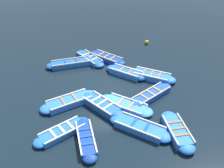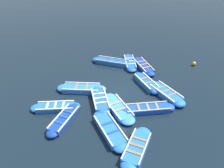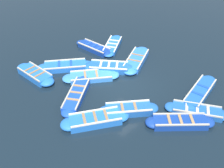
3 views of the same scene
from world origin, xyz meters
The scene contains 14 objects.
ground_plane centered at (0.00, 0.00, 0.00)m, with size 120.00×120.00×0.00m, color black.
boat_near_quay centered at (-1.72, -4.44, 0.17)m, with size 1.07×3.35×0.40m.
boat_drifting centered at (3.22, 1.05, 0.20)m, with size 3.45×2.62×0.46m.
boat_bow_out centered at (-0.63, -1.82, 0.21)m, with size 2.79×3.20×0.47m.
boat_stern_in centered at (-2.96, -3.75, 0.16)m, with size 3.25×2.36×0.37m.
boat_outer_left centered at (3.14, -4.57, 0.20)m, with size 1.11×3.31×0.46m.
boat_inner_gap centered at (-0.97, 4.34, 0.16)m, with size 2.38×3.28×0.37m.
boat_outer_right centered at (1.49, 1.75, 0.20)m, with size 2.95×2.62×0.46m.
boat_mid_row centered at (2.59, -1.18, 0.17)m, with size 3.50×2.68×0.40m.
boat_tucked centered at (0.81, -1.95, 0.15)m, with size 3.40×2.88×0.36m.
boat_alongside centered at (-2.45, 3.69, 0.19)m, with size 3.92×1.41×0.43m.
boat_far_corner centered at (1.24, -3.99, 0.18)m, with size 3.47×2.98×0.41m.
boat_centre centered at (-2.60, -1.16, 0.18)m, with size 3.77×2.32×0.42m.
boat_end_of_row centered at (0.37, 4.17, 0.19)m, with size 3.03×3.00×0.43m.
Camera 3 is at (9.34, 8.22, 9.55)m, focal length 42.00 mm.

